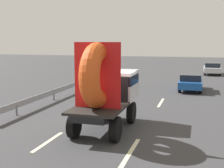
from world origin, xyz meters
name	(u,v)px	position (x,y,z in m)	size (l,w,h in m)	color
ground_plane	(107,127)	(0.00, 0.00, 0.00)	(120.00, 120.00, 0.00)	#38383A
flatbed_truck	(107,87)	(0.05, -0.21, 1.86)	(2.02, 4.68, 3.78)	black
distant_sedan	(191,81)	(3.32, 11.28, 0.70)	(1.70, 3.97, 1.30)	black
guardrail	(67,87)	(-5.09, 6.93, 0.53)	(0.10, 16.73, 0.71)	gray
lane_dash_left_near	(48,142)	(-1.58, -2.57, 0.00)	(2.38, 0.16, 0.01)	beige
lane_dash_left_far	(107,102)	(-1.58, 5.19, 0.00)	(2.16, 0.16, 0.01)	beige
lane_dash_right_near	(130,152)	(1.69, -2.79, 0.00)	(2.90, 0.16, 0.01)	beige
lane_dash_right_far	(161,103)	(1.69, 5.96, 0.00)	(2.70, 0.16, 0.01)	beige
oncoming_car	(212,68)	(5.36, 23.42, 0.72)	(1.77, 4.13, 1.35)	black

